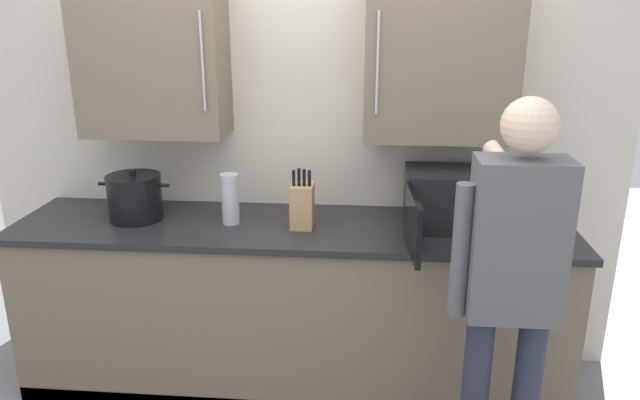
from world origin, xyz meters
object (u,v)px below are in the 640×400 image
object	(u,v)px
knife_block	(302,205)
stock_pot	(135,197)
person_figure	(511,277)
thermos_flask	(230,199)
microwave_oven	(458,200)

from	to	relation	value
knife_block	stock_pot	bearing A→B (deg)	177.62
knife_block	person_figure	distance (m)	1.12
thermos_flask	microwave_oven	bearing A→B (deg)	2.15
thermos_flask	person_figure	bearing A→B (deg)	-30.13
thermos_flask	stock_pot	distance (m)	0.51
knife_block	person_figure	size ratio (longest dim) A/B	0.18
stock_pot	knife_block	bearing A→B (deg)	-2.38
microwave_oven	thermos_flask	bearing A→B (deg)	-177.85
microwave_oven	person_figure	size ratio (longest dim) A/B	0.45
person_figure	knife_block	bearing A→B (deg)	141.10
stock_pot	person_figure	xyz separation A→B (m)	(1.75, -0.74, -0.03)
stock_pot	microwave_oven	bearing A→B (deg)	0.80
microwave_oven	thermos_flask	xyz separation A→B (m)	(-1.14, -0.04, -0.01)
microwave_oven	person_figure	world-z (taller)	person_figure
microwave_oven	stock_pot	size ratio (longest dim) A/B	2.03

